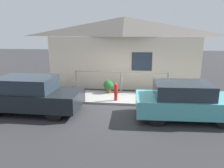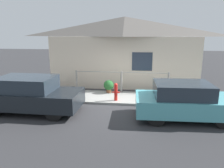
# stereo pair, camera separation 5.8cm
# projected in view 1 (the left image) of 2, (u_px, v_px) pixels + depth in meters

# --- Properties ---
(ground_plane) EXTENTS (60.00, 60.00, 0.00)m
(ground_plane) POSITION_uv_depth(u_px,v_px,m) (118.00, 105.00, 9.77)
(ground_plane) COLOR #2D2D30
(sidewalk) EXTENTS (24.00, 2.01, 0.10)m
(sidewalk) POSITION_uv_depth(u_px,v_px,m) (120.00, 98.00, 10.73)
(sidewalk) COLOR gray
(sidewalk) RESTS_ON ground_plane
(house) EXTENTS (8.84, 2.23, 4.05)m
(house) POSITION_uv_depth(u_px,v_px,m) (124.00, 31.00, 12.59)
(house) COLOR beige
(house) RESTS_ON ground_plane
(fence) EXTENTS (4.90, 0.10, 1.11)m
(fence) POSITION_uv_depth(u_px,v_px,m) (121.00, 81.00, 11.40)
(fence) COLOR gray
(fence) RESTS_ON sidewalk
(car_left) EXTENTS (4.05, 1.83, 1.46)m
(car_left) POSITION_uv_depth(u_px,v_px,m) (30.00, 95.00, 8.82)
(car_left) COLOR black
(car_left) RESTS_ON ground_plane
(car_right) EXTENTS (3.73, 1.88, 1.39)m
(car_right) POSITION_uv_depth(u_px,v_px,m) (185.00, 101.00, 8.15)
(car_right) COLOR teal
(car_right) RESTS_ON ground_plane
(fire_hydrant) EXTENTS (0.36, 0.16, 0.82)m
(fire_hydrant) POSITION_uv_depth(u_px,v_px,m) (116.00, 91.00, 10.04)
(fire_hydrant) COLOR red
(fire_hydrant) RESTS_ON sidewalk
(potted_plant_near_hydrant) EXTENTS (0.53, 0.53, 0.67)m
(potted_plant_near_hydrant) POSITION_uv_depth(u_px,v_px,m) (109.00, 86.00, 11.33)
(potted_plant_near_hydrant) COLOR brown
(potted_plant_near_hydrant) RESTS_ON sidewalk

